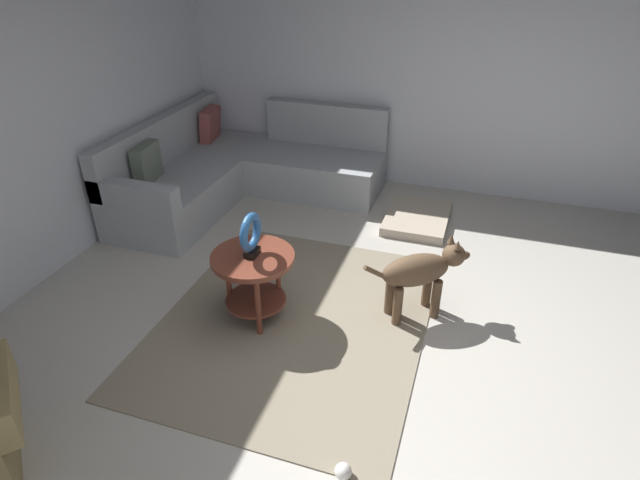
{
  "coord_description": "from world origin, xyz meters",
  "views": [
    {
      "loc": [
        -2.7,
        -0.44,
        2.5
      ],
      "look_at": [
        0.45,
        0.6,
        0.55
      ],
      "focal_mm": 29.3,
      "sensor_mm": 36.0,
      "label": 1
    }
  ],
  "objects": [
    {
      "name": "ground_plane",
      "position": [
        0.0,
        0.0,
        -0.05
      ],
      "size": [
        6.0,
        6.0,
        0.1
      ],
      "primitive_type": "cube",
      "color": "#B7B2A8"
    },
    {
      "name": "wall_right",
      "position": [
        2.94,
        0.0,
        1.35
      ],
      "size": [
        0.12,
        6.0,
        2.7
      ],
      "primitive_type": "cube",
      "color": "silver",
      "rests_on": "ground_plane"
    },
    {
      "name": "side_table",
      "position": [
        0.11,
        0.99,
        0.42
      ],
      "size": [
        0.6,
        0.6,
        0.54
      ],
      "color": "brown",
      "rests_on": "ground_plane"
    },
    {
      "name": "area_rug",
      "position": [
        0.15,
        0.7,
        0.01
      ],
      "size": [
        2.3,
        1.9,
        0.01
      ],
      "primitive_type": "cube",
      "color": "gray",
      "rests_on": "ground_plane"
    },
    {
      "name": "dog_bed_mat",
      "position": [
        1.98,
        0.08,
        0.04
      ],
      "size": [
        0.8,
        0.6,
        0.09
      ],
      "primitive_type": "cube",
      "color": "#B2A38E",
      "rests_on": "ground_plane"
    },
    {
      "name": "sectional_couch",
      "position": [
        1.99,
        2.02,
        0.29
      ],
      "size": [
        2.2,
        2.25,
        0.88
      ],
      "color": "#9EA3A8",
      "rests_on": "ground_plane"
    },
    {
      "name": "dog",
      "position": [
        0.52,
        -0.15,
        0.38
      ],
      "size": [
        0.54,
        0.72,
        0.63
      ],
      "rotation": [
        0.0,
        0.0,
        3.77
      ],
      "color": "brown",
      "rests_on": "ground_plane"
    },
    {
      "name": "dog_toy_ball",
      "position": [
        -0.99,
        -0.01,
        0.05
      ],
      "size": [
        0.09,
        0.09,
        0.09
      ],
      "primitive_type": "sphere",
      "color": "silver",
      "rests_on": "ground_plane"
    },
    {
      "name": "torus_sculpture",
      "position": [
        0.11,
        0.99,
        0.71
      ],
      "size": [
        0.28,
        0.08,
        0.33
      ],
      "color": "black",
      "rests_on": "side_table"
    }
  ]
}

